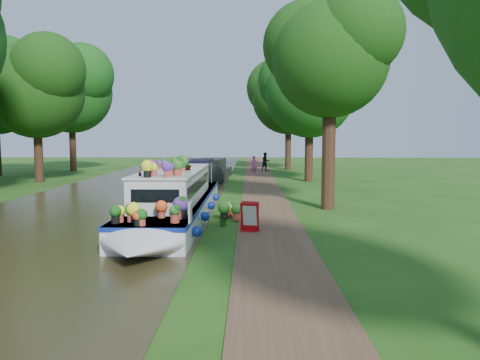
% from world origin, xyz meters
% --- Properties ---
extents(ground, '(100.00, 100.00, 0.00)m').
position_xyz_m(ground, '(0.00, 0.00, 0.00)').
color(ground, '#204C13').
rests_on(ground, ground).
extents(canal_water, '(10.00, 100.00, 0.02)m').
position_xyz_m(canal_water, '(-6.00, 0.00, 0.01)').
color(canal_water, '#2B2713').
rests_on(canal_water, ground).
extents(towpath, '(2.20, 100.00, 0.03)m').
position_xyz_m(towpath, '(1.20, 0.00, 0.01)').
color(towpath, brown).
rests_on(towpath, ground).
extents(plant_boat, '(2.29, 13.52, 2.31)m').
position_xyz_m(plant_boat, '(-2.25, 0.11, 0.85)').
color(plant_boat, silver).
rests_on(plant_boat, canal_water).
extents(tree_near_overhang, '(5.52, 5.28, 8.99)m').
position_xyz_m(tree_near_overhang, '(3.79, 3.06, 6.60)').
color(tree_near_overhang, black).
rests_on(tree_near_overhang, ground).
extents(tree_near_mid, '(6.90, 6.60, 9.40)m').
position_xyz_m(tree_near_mid, '(4.48, 15.08, 6.44)').
color(tree_near_mid, black).
rests_on(tree_near_mid, ground).
extents(tree_near_far, '(7.59, 7.26, 10.30)m').
position_xyz_m(tree_near_far, '(3.98, 26.09, 7.05)').
color(tree_near_far, black).
rests_on(tree_near_far, ground).
extents(tree_far_c, '(7.13, 6.82, 9.59)m').
position_xyz_m(tree_far_c, '(-13.52, 14.08, 6.52)').
color(tree_far_c, black).
rests_on(tree_far_c, ground).
extents(tree_far_d, '(8.05, 7.70, 10.85)m').
position_xyz_m(tree_far_d, '(-15.02, 24.10, 7.40)').
color(tree_far_d, black).
rests_on(tree_far_d, ground).
extents(second_boat, '(2.75, 7.70, 1.46)m').
position_xyz_m(second_boat, '(-2.27, 16.25, 0.59)').
color(second_boat, black).
rests_on(second_boat, canal_water).
extents(sandwich_board, '(0.62, 0.60, 0.94)m').
position_xyz_m(sandwich_board, '(0.49, -1.78, 0.45)').
color(sandwich_board, red).
rests_on(sandwich_board, towpath).
extents(pedestrian_pink, '(0.64, 0.54, 1.49)m').
position_xyz_m(pedestrian_pink, '(0.86, 19.85, 0.78)').
color(pedestrian_pink, '#D45774').
rests_on(pedestrian_pink, towpath).
extents(pedestrian_dark, '(0.95, 0.85, 1.61)m').
position_xyz_m(pedestrian_dark, '(1.90, 24.21, 0.83)').
color(pedestrian_dark, black).
rests_on(pedestrian_dark, towpath).
extents(verge_plant, '(0.49, 0.45, 0.44)m').
position_xyz_m(verge_plant, '(-0.40, -0.82, 0.22)').
color(verge_plant, '#2E691F').
rests_on(verge_plant, ground).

